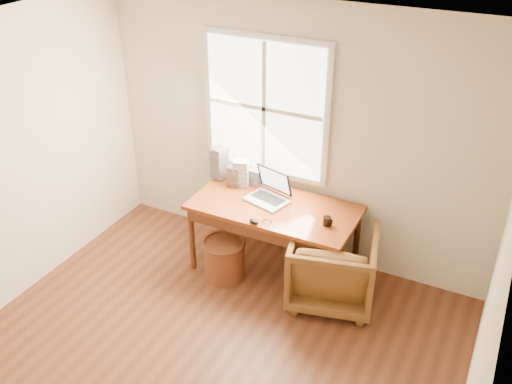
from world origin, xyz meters
TOP-DOWN VIEW (x-y plane):
  - room_shell at (-0.02, 0.16)m, footprint 4.04×4.54m
  - desk at (0.00, 1.80)m, footprint 1.60×0.80m
  - armchair at (0.67, 1.65)m, footprint 0.93×0.95m
  - wicker_stool at (-0.39, 1.49)m, footprint 0.43×0.43m
  - laptop at (-0.10, 1.84)m, footprint 0.45×0.46m
  - mouse at (-0.04, 1.45)m, footprint 0.12×0.09m
  - coffee_mug at (0.57, 1.71)m, footprint 0.09×0.09m
  - cd_stack_a at (-0.47, 2.02)m, footprint 0.18×0.17m
  - cd_stack_b at (-0.53, 1.99)m, footprint 0.14×0.13m
  - cd_stack_c at (-0.75, 2.06)m, footprint 0.19×0.18m
  - cd_stack_d at (-0.36, 2.12)m, footprint 0.15×0.13m

SIDE VIEW (x-z plane):
  - wicker_stool at x=-0.39m, z-range 0.00..0.40m
  - armchair at x=0.67m, z-range 0.00..0.72m
  - desk at x=0.00m, z-range 0.71..0.75m
  - mouse at x=-0.04m, z-range 0.75..0.79m
  - coffee_mug at x=0.57m, z-range 0.75..0.83m
  - cd_stack_d at x=-0.36m, z-range 0.75..0.91m
  - cd_stack_b at x=-0.53m, z-range 0.75..0.96m
  - laptop at x=-0.10m, z-range 0.75..1.02m
  - cd_stack_a at x=-0.47m, z-range 0.75..1.03m
  - cd_stack_c at x=-0.75m, z-range 0.75..1.09m
  - room_shell at x=-0.02m, z-range 0.00..2.64m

